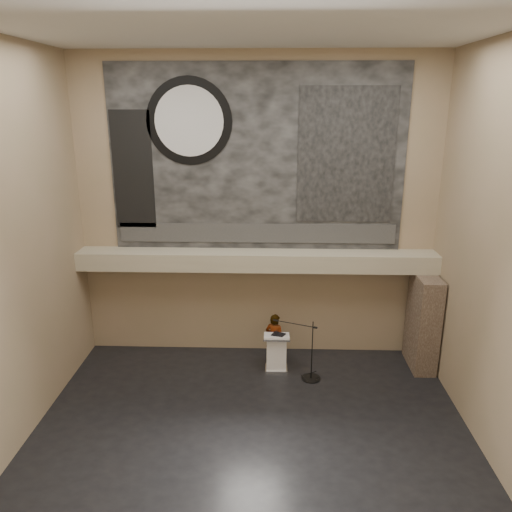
{
  "coord_description": "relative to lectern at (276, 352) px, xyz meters",
  "views": [
    {
      "loc": [
        0.42,
        -9.68,
        7.21
      ],
      "look_at": [
        0.0,
        3.2,
        3.2
      ],
      "focal_mm": 35.0,
      "sensor_mm": 36.0,
      "label": 1
    }
  ],
  "objects": [
    {
      "name": "sprinkler_right",
      "position": [
        1.32,
        0.83,
        2.12
      ],
      "size": [
        0.04,
        0.04,
        0.06
      ],
      "primitive_type": "cylinder",
      "color": "#B2893D",
      "rests_on": "soffit"
    },
    {
      "name": "binder",
      "position": [
        0.04,
        -0.04,
        0.56
      ],
      "size": [
        0.41,
        0.38,
        0.04
      ],
      "primitive_type": "cube",
      "rotation": [
        0.0,
        0.0,
        -0.41
      ],
      "color": "black",
      "rests_on": "lectern"
    },
    {
      "name": "banner_building_print",
      "position": [
        1.82,
        1.21,
        5.25
      ],
      "size": [
        2.6,
        0.02,
        3.6
      ],
      "primitive_type": "cube",
      "color": "black",
      "rests_on": "banner"
    },
    {
      "name": "wall_left",
      "position": [
        -5.58,
        -2.72,
        3.7
      ],
      "size": [
        0.02,
        8.0,
        8.5
      ],
      "primitive_type": "cube",
      "color": "#8D7B59",
      "rests_on": "floor"
    },
    {
      "name": "papers",
      "position": [
        -0.12,
        -0.03,
        0.55
      ],
      "size": [
        0.29,
        0.34,
        0.0
      ],
      "primitive_type": "cube",
      "rotation": [
        0.0,
        0.0,
        0.35
      ],
      "color": "silver",
      "rests_on": "lectern"
    },
    {
      "name": "wall_front",
      "position": [
        -0.58,
        -6.72,
        3.7
      ],
      "size": [
        10.0,
        0.02,
        8.5
      ],
      "primitive_type": "cube",
      "color": "#8D7B59",
      "rests_on": "floor"
    },
    {
      "name": "stone_pier",
      "position": [
        4.07,
        0.43,
        0.8
      ],
      "size": [
        0.6,
        1.4,
        2.7
      ],
      "primitive_type": "cube",
      "color": "#45362B",
      "rests_on": "floor"
    },
    {
      "name": "sprinkler_left",
      "position": [
        -2.18,
        0.83,
        2.12
      ],
      "size": [
        0.04,
        0.04,
        0.06
      ],
      "primitive_type": "cylinder",
      "color": "#B2893D",
      "rests_on": "soffit"
    },
    {
      "name": "banner_clock_rim",
      "position": [
        -2.38,
        1.21,
        6.15
      ],
      "size": [
        2.3,
        0.02,
        2.3
      ],
      "primitive_type": "cylinder",
      "rotation": [
        1.57,
        0.0,
        0.0
      ],
      "color": "black",
      "rests_on": "banner"
    },
    {
      "name": "lectern",
      "position": [
        0.0,
        0.0,
        0.0
      ],
      "size": [
        0.69,
        0.5,
        1.13
      ],
      "rotation": [
        0.0,
        0.0,
        0.0
      ],
      "color": "silver",
      "rests_on": "floor"
    },
    {
      "name": "wall_back",
      "position": [
        -0.58,
        1.28,
        3.7
      ],
      "size": [
        10.0,
        0.02,
        8.5
      ],
      "primitive_type": "cube",
      "color": "#8D7B59",
      "rests_on": "floor"
    },
    {
      "name": "wall_right",
      "position": [
        4.42,
        -2.72,
        3.7
      ],
      "size": [
        0.02,
        8.0,
        8.5
      ],
      "primitive_type": "cube",
      "color": "#8D7B59",
      "rests_on": "floor"
    },
    {
      "name": "banner",
      "position": [
        -0.58,
        1.25,
        5.15
      ],
      "size": [
        8.0,
        0.05,
        5.0
      ],
      "primitive_type": "cube",
      "color": "black",
      "rests_on": "wall_back"
    },
    {
      "name": "floor",
      "position": [
        -0.58,
        -2.72,
        -0.55
      ],
      "size": [
        10.0,
        10.0,
        0.0
      ],
      "primitive_type": "plane",
      "color": "black",
      "rests_on": "ground"
    },
    {
      "name": "banner_brick_print",
      "position": [
        -3.98,
        1.21,
        4.85
      ],
      "size": [
        1.1,
        0.02,
        3.2
      ],
      "primitive_type": "cube",
      "color": "black",
      "rests_on": "banner"
    },
    {
      "name": "speaker_person",
      "position": [
        -0.05,
        0.34,
        0.22
      ],
      "size": [
        0.67,
        0.57,
        1.55
      ],
      "primitive_type": "imported",
      "rotation": [
        0.0,
        0.0,
        2.71
      ],
      "color": "white",
      "rests_on": "floor"
    },
    {
      "name": "banner_clock_face",
      "position": [
        -2.38,
        1.19,
        6.15
      ],
      "size": [
        1.84,
        0.02,
        1.84
      ],
      "primitive_type": "cylinder",
      "rotation": [
        1.57,
        0.0,
        0.0
      ],
      "color": "silver",
      "rests_on": "banner"
    },
    {
      "name": "banner_text_strip",
      "position": [
        -0.58,
        1.21,
        3.1
      ],
      "size": [
        7.76,
        0.02,
        0.55
      ],
      "primitive_type": "cube",
      "color": "#2F2F2F",
      "rests_on": "banner"
    },
    {
      "name": "ceiling",
      "position": [
        -0.58,
        -2.72,
        7.95
      ],
      "size": [
        10.0,
        10.0,
        0.0
      ],
      "primitive_type": "plane",
      "color": "silver",
      "rests_on": "wall_back"
    },
    {
      "name": "soffit",
      "position": [
        -0.58,
        0.88,
        2.4
      ],
      "size": [
        10.0,
        0.8,
        0.5
      ],
      "primitive_type": "cube",
      "color": "tan",
      "rests_on": "wall_back"
    },
    {
      "name": "mic_stand",
      "position": [
        0.91,
        -0.4,
        -0.31
      ],
      "size": [
        1.29,
        0.68,
        1.69
      ],
      "rotation": [
        0.0,
        0.0,
        -0.38
      ],
      "color": "black",
      "rests_on": "floor"
    }
  ]
}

